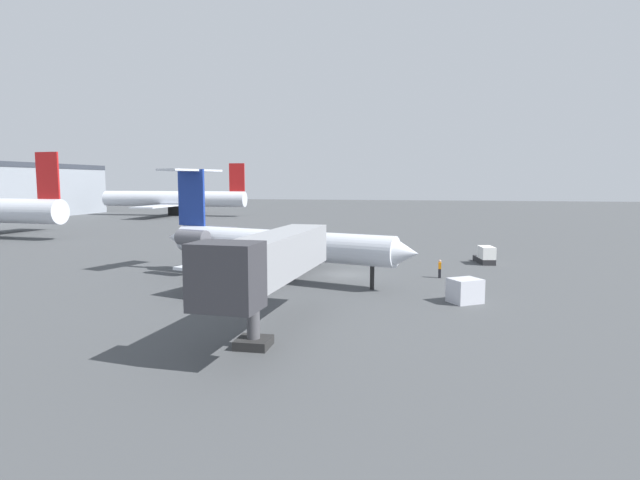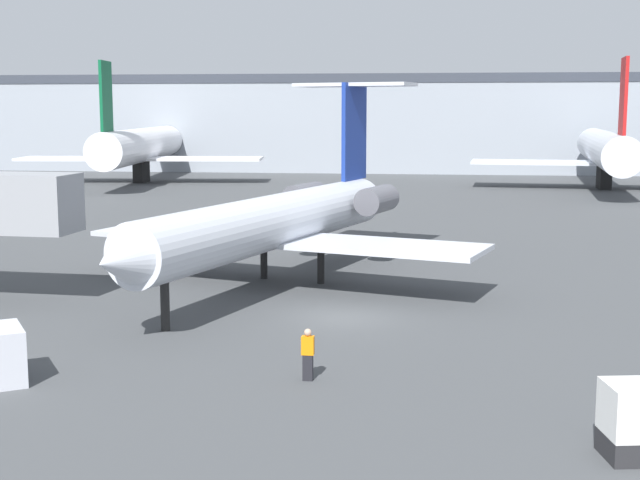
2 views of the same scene
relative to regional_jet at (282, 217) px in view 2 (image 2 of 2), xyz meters
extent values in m
cube|color=#424447|center=(3.64, -6.54, -3.39)|extent=(400.00, 400.00, 0.10)
cylinder|color=silver|center=(-0.28, -0.90, -0.11)|extent=(9.10, 22.05, 2.59)
cone|color=silver|center=(-3.83, -12.30, -0.11)|extent=(3.00, 2.83, 2.46)
cone|color=silver|center=(3.30, 10.60, -0.11)|extent=(2.87, 3.14, 2.20)
cube|color=silver|center=(5.16, -1.54, -1.10)|extent=(10.11, 6.94, 0.24)
cube|color=silver|center=(-5.12, 1.66, -1.10)|extent=(10.11, 6.94, 0.24)
cylinder|color=#595960|center=(4.24, 6.23, 0.29)|extent=(2.38, 3.50, 1.50)
cylinder|color=#595960|center=(0.05, 7.53, 0.29)|extent=(2.38, 3.50, 1.50)
cube|color=navy|center=(2.74, 8.79, 3.95)|extent=(1.18, 3.13, 5.53)
cube|color=silver|center=(2.74, 8.79, 6.62)|extent=(7.21, 4.31, 0.20)
cylinder|color=black|center=(-3.00, -9.63, -2.37)|extent=(0.36, 0.36, 1.94)
cylinder|color=black|center=(1.84, 0.54, -2.37)|extent=(0.36, 0.36, 1.94)
cylinder|color=black|center=(-1.21, 1.49, -2.37)|extent=(0.36, 0.36, 1.94)
cube|color=black|center=(3.43, -15.27, -2.92)|extent=(0.32, 0.24, 0.85)
cube|color=orange|center=(3.43, -15.27, -2.19)|extent=(0.40, 0.26, 0.60)
sphere|color=tan|center=(3.43, -15.27, -1.77)|extent=(0.24, 0.24, 0.24)
cube|color=#8C939E|center=(3.64, 87.35, 3.28)|extent=(175.48, 22.84, 13.25)
cube|color=#333842|center=(3.64, 76.14, 9.31)|extent=(175.48, 0.60, 1.20)
cylinder|color=white|center=(-26.94, 58.77, 1.03)|extent=(7.56, 34.18, 3.94)
cube|color=#0C5933|center=(-25.33, 43.88, 6.50)|extent=(0.73, 4.01, 7.00)
cube|color=white|center=(-26.94, 58.77, -0.54)|extent=(29.00, 9.03, 0.30)
cube|color=black|center=(-26.94, 58.77, -2.14)|extent=(1.20, 2.80, 2.40)
cylinder|color=silver|center=(25.68, 56.52, 0.97)|extent=(6.93, 33.98, 3.83)
cube|color=red|center=(24.30, 41.70, 6.39)|extent=(0.67, 4.01, 7.00)
cube|color=silver|center=(25.68, 56.52, -0.54)|extent=(28.80, 8.59, 0.30)
cube|color=black|center=(25.68, 56.52, -2.14)|extent=(1.20, 2.80, 2.40)
camera|label=1|loc=(-45.80, -13.60, 5.56)|focal=29.57mm
camera|label=2|loc=(7.27, -42.33, 5.24)|focal=49.71mm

